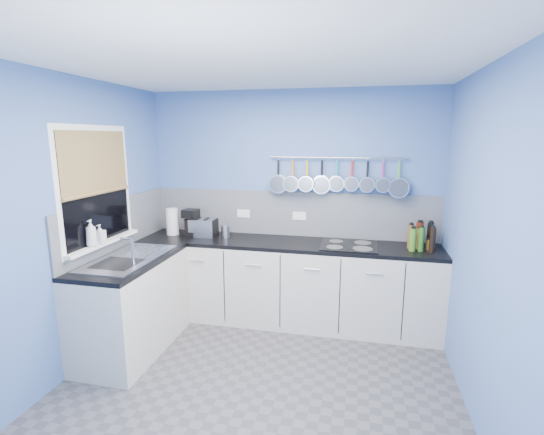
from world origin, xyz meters
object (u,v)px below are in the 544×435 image
at_px(soap_bottle_a, 91,233).
at_px(canister, 226,231).
at_px(toaster, 202,228).
at_px(coffee_maker, 190,223).
at_px(soap_bottle_b, 100,234).
at_px(hob, 349,245).
at_px(paper_towel, 172,222).

xyz_separation_m(soap_bottle_a, canister, (0.84, 1.12, -0.20)).
bearing_deg(toaster, coffee_maker, -178.46).
bearing_deg(soap_bottle_b, coffee_maker, 66.81).
bearing_deg(coffee_maker, hob, 6.53).
bearing_deg(hob, soap_bottle_a, -154.31).
xyz_separation_m(toaster, hob, (1.62, -0.06, -0.09)).
distance_m(toaster, hob, 1.63).
distance_m(soap_bottle_a, coffee_maker, 1.20).
relative_size(soap_bottle_b, paper_towel, 0.57).
bearing_deg(paper_towel, toaster, 0.80).
relative_size(coffee_maker, toaster, 0.98).
bearing_deg(canister, coffee_maker, -178.49).
bearing_deg(canister, soap_bottle_b, -129.78).
bearing_deg(coffee_maker, soap_bottle_a, -102.57).
height_order(soap_bottle_a, canister, soap_bottle_a).
relative_size(soap_bottle_a, paper_towel, 0.79).
bearing_deg(soap_bottle_b, toaster, 60.36).
height_order(toaster, canister, toaster).
bearing_deg(toaster, soap_bottle_a, -116.83).
relative_size(toaster, canister, 2.21).
bearing_deg(paper_towel, canister, 1.14).
bearing_deg(soap_bottle_a, hob, 25.69).
height_order(coffee_maker, canister, coffee_maker).
bearing_deg(coffee_maker, canister, 9.93).
distance_m(toaster, canister, 0.27).
distance_m(paper_towel, toaster, 0.37).
xyz_separation_m(paper_towel, toaster, (0.36, 0.01, -0.05)).
height_order(paper_towel, hob, paper_towel).
bearing_deg(soap_bottle_a, canister, 53.27).
distance_m(canister, hob, 1.36).
bearing_deg(paper_towel, hob, -1.63).
xyz_separation_m(soap_bottle_b, coffee_maker, (0.43, 1.00, -0.09)).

